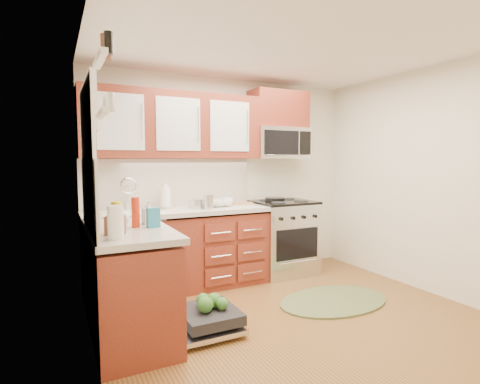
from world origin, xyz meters
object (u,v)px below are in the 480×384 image
stock_pot (197,204)px  bowl_b (217,203)px  cutting_board (242,203)px  cup (227,202)px  upper_cabinets (174,125)px  dishwasher (204,320)px  rug (334,301)px  paper_towel_roll (116,223)px  range (283,237)px  bowl_a (207,205)px  microwave (279,143)px  sink (132,224)px  skillet (275,199)px

stock_pot → bowl_b: (0.27, 0.05, -0.01)m
cutting_board → cup: bearing=-153.2°
upper_cabinets → cutting_board: upper_cabinets is taller
dishwasher → rug: 1.47m
dishwasher → paper_towel_roll: paper_towel_roll is taller
range → paper_towel_roll: bearing=-149.6°
upper_cabinets → bowl_a: 0.99m
microwave → bowl_b: bearing=-174.7°
stock_pot → bowl_a: (0.14, 0.02, -0.02)m
paper_towel_roll → cup: bearing=42.0°
sink → cup: cup is taller
range → bowl_b: bowl_b is taller
dishwasher → paper_towel_roll: 1.22m
sink → bowl_b: (1.01, 0.04, 0.16)m
bowl_b → upper_cabinets: bearing=167.1°
range → cutting_board: bearing=167.5°
rug → sink: bearing=149.7°
skillet → stock_pot: (-1.08, -0.05, 0.00)m
microwave → skillet: size_ratio=3.02×
bowl_a → cup: size_ratio=1.83×
cup → microwave: bearing=9.6°
dishwasher → skillet: skillet is taller
dishwasher → bowl_a: bowl_a is taller
microwave → bowl_b: (-0.92, -0.09, -0.74)m
upper_cabinets → bowl_a: (0.35, -0.13, -0.92)m
dishwasher → stock_pot: stock_pot is taller
microwave → sink: bearing=-176.1°
upper_cabinets → cutting_board: (0.86, -0.03, -0.94)m
stock_pot → skillet: bearing=2.6°
sink → bowl_b: size_ratio=2.44×
cutting_board → bowl_b: (-0.38, -0.08, 0.03)m
range → cup: 0.96m
microwave → rug: size_ratio=0.61×
upper_cabinets → sink: upper_cabinets is taller
dishwasher → cup: cup is taller
microwave → paper_towel_roll: size_ratio=3.17×
range → stock_pot: stock_pot is taller
skillet → paper_towel_roll: 2.57m
microwave → bowl_a: bearing=-174.2°
upper_cabinets → skillet: size_ratio=8.13×
range → skillet: size_ratio=3.77×
paper_towel_roll → skillet: bearing=32.4°
cutting_board → paper_towel_roll: paper_towel_roll is taller
range → bowl_a: bowl_a is taller
cup → paper_towel_roll: bearing=-138.0°
upper_cabinets → stock_pot: upper_cabinets is taller
upper_cabinets → paper_towel_roll: size_ratio=8.55×
rug → bowl_b: (-0.85, 1.13, 0.95)m
sink → cup: 1.13m
cutting_board → upper_cabinets: bearing=178.3°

